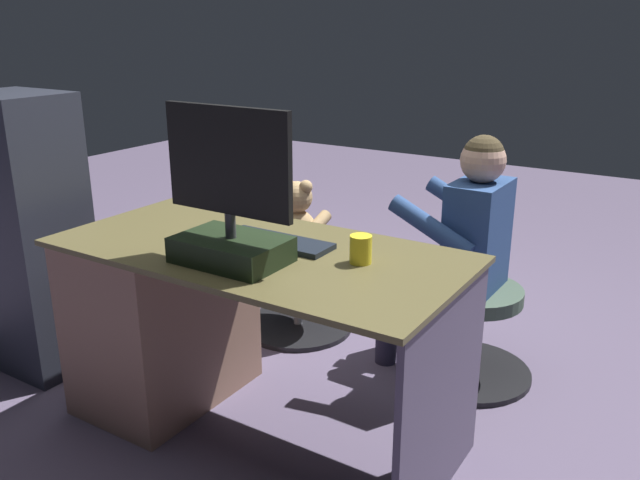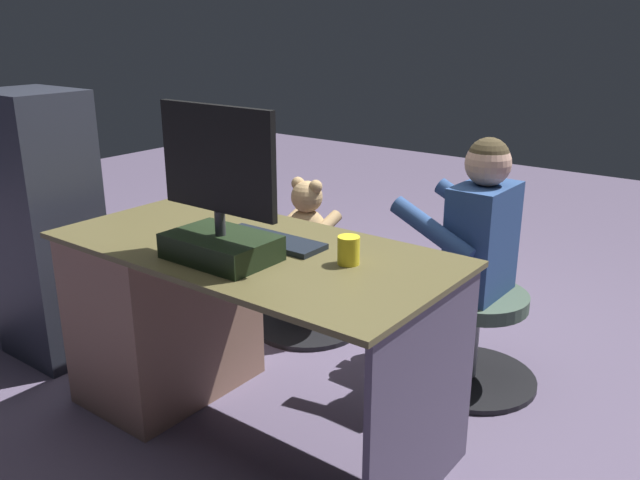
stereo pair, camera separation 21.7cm
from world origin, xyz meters
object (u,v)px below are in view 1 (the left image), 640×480
(keyboard, at_px, (277,241))
(person, at_px, (458,238))
(cup, at_px, (361,249))
(teddy_bear, at_px, (298,220))
(desk, at_px, (180,313))
(visitor_chair, at_px, (470,327))
(computer_mouse, at_px, (210,228))
(office_chair_teddy, at_px, (298,286))
(tv_remote, at_px, (193,237))
(monitor, at_px, (230,217))

(keyboard, relative_size, person, 0.39)
(cup, relative_size, person, 0.09)
(cup, xyz_separation_m, teddy_bear, (0.77, -0.77, -0.22))
(desk, xyz_separation_m, teddy_bear, (-0.02, -0.83, 0.19))
(desk, distance_m, visitor_chair, 1.26)
(computer_mouse, xyz_separation_m, teddy_bear, (0.13, -0.79, -0.19))
(person, bearing_deg, office_chair_teddy, 0.93)
(tv_remote, xyz_separation_m, person, (-0.70, -0.88, -0.13))
(tv_remote, bearing_deg, person, -154.61)
(computer_mouse, bearing_deg, office_chair_teddy, -80.74)
(teddy_bear, bearing_deg, monitor, 112.07)
(office_chair_teddy, xyz_separation_m, person, (-0.83, -0.01, 0.40))
(computer_mouse, distance_m, teddy_bear, 0.82)
(desk, height_order, cup, cup)
(cup, bearing_deg, desk, 4.50)
(desk, bearing_deg, tv_remote, 162.34)
(cup, bearing_deg, person, -94.22)
(teddy_bear, xyz_separation_m, person, (-0.83, 0.00, 0.05))
(visitor_chair, bearing_deg, desk, 41.83)
(keyboard, xyz_separation_m, tv_remote, (0.30, 0.12, -0.00))
(computer_mouse, xyz_separation_m, office_chair_teddy, (0.13, -0.77, -0.54))
(desk, distance_m, computer_mouse, 0.40)
(computer_mouse, bearing_deg, keyboard, -174.78)
(monitor, bearing_deg, tv_remote, -21.99)
(monitor, xyz_separation_m, cup, (-0.37, -0.22, -0.11))
(desk, bearing_deg, keyboard, -170.74)
(cup, distance_m, tv_remote, 0.66)
(computer_mouse, height_order, teddy_bear, teddy_bear)
(desk, bearing_deg, cup, -175.50)
(teddy_bear, distance_m, visitor_chair, 0.98)
(office_chair_teddy, height_order, person, person)
(visitor_chair, bearing_deg, monitor, 62.77)
(office_chair_teddy, bearing_deg, desk, 88.62)
(tv_remote, height_order, office_chair_teddy, tv_remote)
(desk, xyz_separation_m, keyboard, (-0.44, -0.07, 0.37))
(person, bearing_deg, monitor, 66.63)
(visitor_chair, relative_size, person, 0.52)
(keyboard, xyz_separation_m, cup, (-0.35, 0.01, 0.04))
(keyboard, bearing_deg, visitor_chair, -122.74)
(desk, relative_size, monitor, 2.89)
(desk, xyz_separation_m, tv_remote, (-0.14, 0.05, 0.36))
(monitor, distance_m, office_chair_teddy, 1.25)
(monitor, xyz_separation_m, office_chair_teddy, (0.40, -0.98, -0.68))
(keyboard, relative_size, visitor_chair, 0.74)
(teddy_bear, bearing_deg, tv_remote, 98.07)
(visitor_chair, height_order, person, person)
(desk, distance_m, office_chair_teddy, 0.83)
(teddy_bear, bearing_deg, visitor_chair, -179.94)
(desk, xyz_separation_m, visitor_chair, (-0.93, -0.83, -0.16))
(monitor, bearing_deg, computer_mouse, -36.37)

